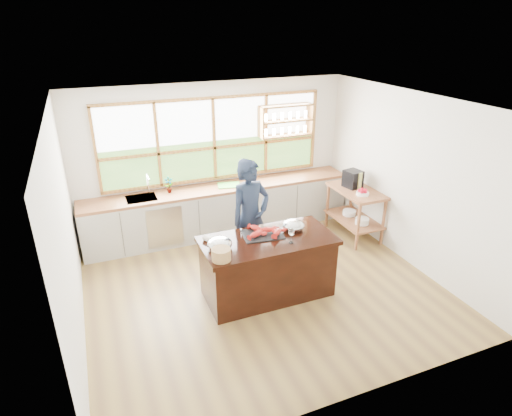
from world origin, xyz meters
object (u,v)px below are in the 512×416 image
island (268,267)px  cook (250,218)px  espresso_machine (353,179)px  wicker_basket (221,254)px

island → cook: 0.82m
espresso_machine → wicker_basket: 3.33m
espresso_machine → wicker_basket: size_ratio=1.25×
island → wicker_basket: 0.97m
island → wicker_basket: bearing=-159.2°
wicker_basket → island: bearing=20.8°
cook → wicker_basket: bearing=-143.7°
espresso_machine → wicker_basket: bearing=-163.6°
cook → wicker_basket: size_ratio=7.51×
island → cook: bearing=89.7°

